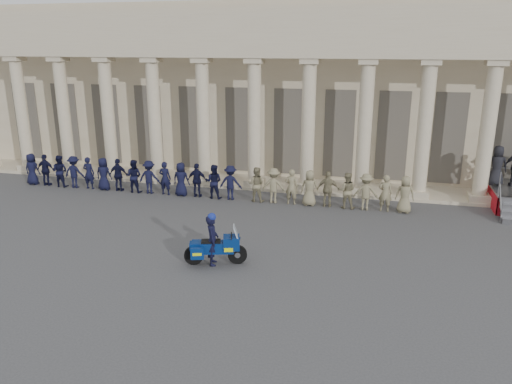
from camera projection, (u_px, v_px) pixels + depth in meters
name	position (u px, v px, depth m)	size (l,w,h in m)	color
ground	(234.00, 253.00, 17.17)	(90.00, 90.00, 0.00)	#3E3E41
building	(304.00, 86.00, 29.57)	(40.00, 12.50, 9.00)	#C1B091
officer_rank	(200.00, 181.00, 23.22)	(19.05, 0.61, 1.61)	black
motorcycle	(216.00, 248.00, 16.21)	(2.00, 1.09, 1.32)	black
rider	(212.00, 239.00, 16.11)	(0.56, 0.70, 1.77)	black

